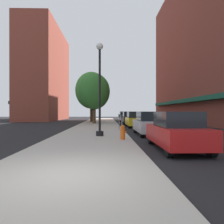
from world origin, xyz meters
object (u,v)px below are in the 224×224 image
at_px(tree_mid, 91,90).
at_px(car_yellow, 135,120).
at_px(parking_meter_near, 122,122).
at_px(parking_meter_far, 119,120).
at_px(car_black, 129,118).
at_px(car_red, 176,131).
at_px(car_silver, 149,124).
at_px(fire_hydrant, 123,132).
at_px(tree_near, 94,92).
at_px(lamppost, 100,87).
at_px(car_white, 125,117).

relative_size(tree_mid, car_yellow, 1.76).
bearing_deg(parking_meter_near, car_yellow, 75.50).
xyz_separation_m(parking_meter_far, tree_mid, (-3.38, 14.53, 3.93)).
xyz_separation_m(parking_meter_near, car_black, (1.95, 13.46, -0.14)).
distance_m(car_red, car_silver, 5.85).
xyz_separation_m(fire_hydrant, tree_near, (-2.50, 16.05, 3.75)).
relative_size(tree_near, car_yellow, 1.51).
relative_size(car_silver, car_black, 1.00).
bearing_deg(car_red, car_silver, 89.82).
relative_size(parking_meter_near, car_yellow, 0.30).
relative_size(parking_meter_near, car_black, 0.30).
bearing_deg(parking_meter_near, car_red, -71.06).
relative_size(parking_meter_near, car_red, 0.30).
bearing_deg(lamppost, fire_hydrant, -52.81).
distance_m(fire_hydrant, tree_near, 16.67).
bearing_deg(car_silver, lamppost, -154.98).
distance_m(parking_meter_far, car_silver, 3.57).
relative_size(car_yellow, car_black, 1.00).
xyz_separation_m(car_red, car_white, (0.00, 26.46, 0.00)).
xyz_separation_m(tree_mid, car_white, (5.33, 3.08, -4.07)).
xyz_separation_m(parking_meter_near, car_silver, (1.95, 0.17, -0.14)).
relative_size(fire_hydrant, car_black, 0.18).
bearing_deg(car_white, car_yellow, -89.94).
relative_size(parking_meter_near, car_silver, 0.30).
height_order(tree_near, car_silver, tree_near).
xyz_separation_m(parking_meter_far, car_yellow, (1.95, 4.38, -0.14)).
relative_size(car_red, car_yellow, 1.00).
xyz_separation_m(car_red, car_yellow, (0.00, 13.22, 0.00)).
xyz_separation_m(parking_meter_near, car_red, (1.95, -5.68, -0.14)).
distance_m(tree_near, car_red, 19.51).
bearing_deg(tree_mid, parking_meter_near, -79.17).
distance_m(parking_meter_far, tree_near, 10.68).
distance_m(lamppost, parking_meter_far, 5.26).
distance_m(lamppost, parking_meter_near, 3.03).
bearing_deg(tree_near, car_black, 6.22).
xyz_separation_m(fire_hydrant, car_silver, (2.13, 3.27, 0.29)).
height_order(fire_hydrant, parking_meter_near, parking_meter_near).
bearing_deg(parking_meter_far, lamppost, -108.51).
relative_size(lamppost, tree_mid, 0.78).
distance_m(lamppost, tree_mid, 19.20).
height_order(tree_near, tree_mid, tree_mid).
bearing_deg(fire_hydrant, car_white, 84.90).
bearing_deg(car_white, parking_meter_far, -96.26).
distance_m(parking_meter_near, parking_meter_far, 3.16).
bearing_deg(car_red, tree_near, 103.76).
distance_m(lamppost, car_black, 15.39).
bearing_deg(car_yellow, tree_near, 130.67).
relative_size(tree_mid, car_black, 1.76).
distance_m(car_silver, car_white, 20.60).
bearing_deg(tree_mid, lamppost, -84.37).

